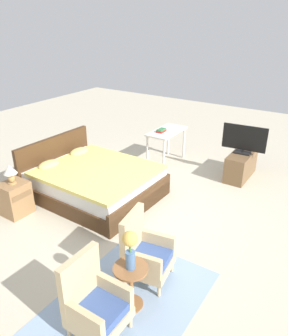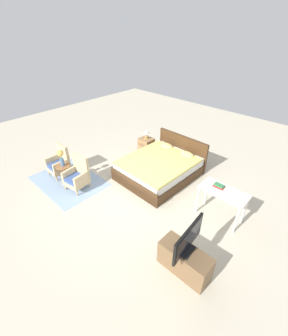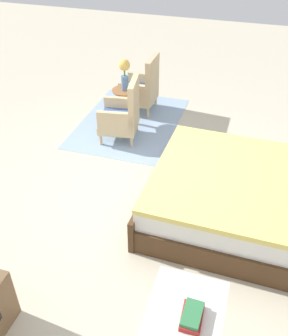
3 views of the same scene
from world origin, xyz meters
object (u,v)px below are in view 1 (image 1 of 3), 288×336
Objects in this scene: tv_flatscreen at (244,139)px; flower_vase at (130,246)px; book_stack at (161,130)px; armchair_by_window_left at (94,304)px; tv_stand at (241,165)px; bed at (93,181)px; table_lamp at (10,172)px; side_table at (131,282)px; vanity_desk at (167,135)px; armchair_by_window_right at (145,253)px; nightstand at (15,199)px.

flower_vase is at bearing -179.34° from tv_flatscreen.
book_stack is (3.67, 1.78, -0.04)m from flower_vase.
tv_stand is at bearing -0.97° from armchair_by_window_left.
tv_flatscreen is at bearing -42.05° from bed.
table_lamp is at bearing 141.88° from tv_flatscreen.
tv_stand is (4.02, 0.05, -0.08)m from side_table.
flower_vase is 2.83m from table_lamp.
table_lamp is 1.40× the size of book_stack.
side_table is at bearing -101.05° from table_lamp.
vanity_desk is at bearing -10.23° from bed.
flower_vase is 1.45× the size of table_lamp.
armchair_by_window_left is 1.64× the size of side_table.
tv_stand is (4.50, -0.08, -0.11)m from armchair_by_window_left.
armchair_by_window_left reaches higher than book_stack.
side_table is 4.05m from tv_flatscreen.
tv_flatscreen is 3.72× the size of book_stack.
flower_vase is (-1.75, -2.10, 0.56)m from bed.
armchair_by_window_right reaches higher than side_table.
armchair_by_window_right is 1.59× the size of nightstand.
tv_flatscreen reaches higher than side_table.
armchair_by_window_right is at bearing 178.79° from tv_flatscreen.
armchair_by_window_left is at bearing 165.78° from side_table.
table_lamp is at bearing 150.63° from bed.
flower_vase is 4.06m from tv_stand.
armchair_by_window_right is 2.79× the size of table_lamp.
book_stack is at bearing -17.68° from nightstand.
armchair_by_window_right is at bearing -122.75° from bed.
tv_flatscreen is (3.48, -2.73, 0.55)m from nightstand.
bed is at bearing 57.25° from armchair_by_window_right.
nightstand is at bearing 150.66° from bed.
tv_stand is (3.55, -0.08, -0.11)m from armchair_by_window_right.
tv_flatscreen is (4.02, 0.05, 0.49)m from side_table.
bed is at bearing -29.34° from nightstand.
side_table is 0.54× the size of vanity_desk.
flower_vase reaches higher than armchair_by_window_right.
table_lamp is at bearing 90.00° from nightstand.
armchair_by_window_right is (0.96, -0.00, 0.00)m from armchair_by_window_left.
armchair_by_window_right is at bearing 178.79° from tv_stand.
flower_vase is 0.82× the size of nightstand.
nightstand is 0.50m from table_lamp.
armchair_by_window_right is 3.58m from tv_flatscreen.
nightstand reaches higher than side_table.
armchair_by_window_left is 4.61m from vanity_desk.
vanity_desk is at bearing 96.59° from tv_flatscreen.
armchair_by_window_left is 0.96× the size of tv_stand.
tv_stand is 4.09× the size of book_stack.
bed reaches higher than table_lamp.
bed reaches higher than nightstand.
armchair_by_window_right is 1.05× the size of tv_flatscreen.
tv_flatscreen is (0.00, 0.00, 0.58)m from tv_stand.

